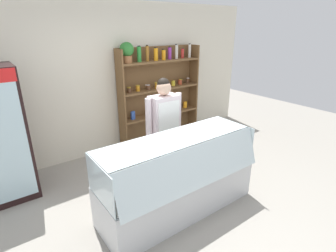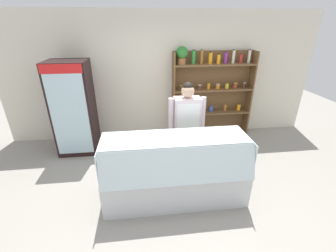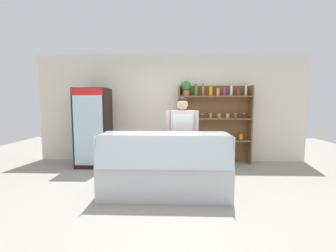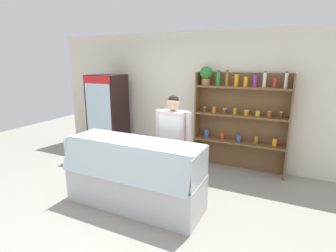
{
  "view_description": "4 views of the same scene",
  "coord_description": "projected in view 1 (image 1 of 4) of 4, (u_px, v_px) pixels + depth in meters",
  "views": [
    {
      "loc": [
        -1.85,
        -2.33,
        2.27
      ],
      "look_at": [
        0.12,
        0.34,
        1.0
      ],
      "focal_mm": 28.0,
      "sensor_mm": 36.0,
      "label": 1
    },
    {
      "loc": [
        -0.48,
        -2.76,
        2.44
      ],
      "look_at": [
        -0.09,
        0.46,
        0.94
      ],
      "focal_mm": 24.0,
      "sensor_mm": 36.0,
      "label": 2
    },
    {
      "loc": [
        0.12,
        -3.62,
        1.49
      ],
      "look_at": [
        -0.02,
        0.45,
        1.07
      ],
      "focal_mm": 24.0,
      "sensor_mm": 36.0,
      "label": 3
    },
    {
      "loc": [
        1.95,
        -3.11,
        2.13
      ],
      "look_at": [
        0.29,
        0.34,
        1.17
      ],
      "focal_mm": 28.0,
      "sensor_mm": 36.0,
      "label": 4
    }
  ],
  "objects": [
    {
      "name": "shelving_unit",
      "position": [
        156.0,
        87.0,
        5.2
      ],
      "size": [
        1.77,
        0.29,
        2.02
      ],
      "color": "brown",
      "rests_on": "ground"
    },
    {
      "name": "shop_clerk",
      "position": [
        164.0,
        123.0,
        3.85
      ],
      "size": [
        0.62,
        0.25,
        1.6
      ],
      "color": "#383D51",
      "rests_on": "ground"
    },
    {
      "name": "back_wall",
      "position": [
        104.0,
        81.0,
        4.71
      ],
      "size": [
        6.8,
        0.1,
        2.7
      ],
      "primitive_type": "cube",
      "color": "silver",
      "rests_on": "ground"
    },
    {
      "name": "deli_display_case",
      "position": [
        178.0,
        189.0,
        3.37
      ],
      "size": [
        2.05,
        0.77,
        1.01
      ],
      "color": "silver",
      "rests_on": "ground"
    },
    {
      "name": "ground_plane",
      "position": [
        176.0,
        203.0,
        3.59
      ],
      "size": [
        12.0,
        12.0,
        0.0
      ],
      "primitive_type": "plane",
      "color": "gray"
    }
  ]
}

